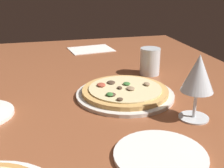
{
  "coord_description": "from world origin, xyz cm",
  "views": [
    {
      "loc": [
        -80.42,
        16.6,
        37.24
      ],
      "look_at": [
        -2.88,
        -3.17,
        7.0
      ],
      "focal_mm": 46.78,
      "sensor_mm": 36.0,
      "label": 1
    }
  ],
  "objects_px": {
    "wine_glass_near": "(198,75)",
    "paper_menu": "(91,49)",
    "pizza_main": "(125,92)",
    "side_plate": "(160,156)",
    "water_glass": "(150,63)"
  },
  "relations": [
    {
      "from": "water_glass",
      "to": "paper_menu",
      "type": "relative_size",
      "value": 0.48
    },
    {
      "from": "wine_glass_near",
      "to": "water_glass",
      "type": "distance_m",
      "value": 0.35
    },
    {
      "from": "pizza_main",
      "to": "water_glass",
      "type": "distance_m",
      "value": 0.22
    },
    {
      "from": "side_plate",
      "to": "paper_menu",
      "type": "bearing_deg",
      "value": -1.68
    },
    {
      "from": "pizza_main",
      "to": "wine_glass_near",
      "type": "bearing_deg",
      "value": -144.71
    },
    {
      "from": "wine_glass_near",
      "to": "pizza_main",
      "type": "bearing_deg",
      "value": 35.29
    },
    {
      "from": "wine_glass_near",
      "to": "paper_menu",
      "type": "relative_size",
      "value": 0.83
    },
    {
      "from": "paper_menu",
      "to": "water_glass",
      "type": "bearing_deg",
      "value": -168.68
    },
    {
      "from": "pizza_main",
      "to": "water_glass",
      "type": "xyz_separation_m",
      "value": [
        0.17,
        -0.14,
        0.03
      ]
    },
    {
      "from": "side_plate",
      "to": "paper_menu",
      "type": "height_order",
      "value": "side_plate"
    },
    {
      "from": "wine_glass_near",
      "to": "side_plate",
      "type": "height_order",
      "value": "wine_glass_near"
    },
    {
      "from": "water_glass",
      "to": "paper_menu",
      "type": "xyz_separation_m",
      "value": [
        0.4,
        0.14,
        -0.04
      ]
    },
    {
      "from": "pizza_main",
      "to": "wine_glass_near",
      "type": "height_order",
      "value": "wine_glass_near"
    },
    {
      "from": "water_glass",
      "to": "side_plate",
      "type": "bearing_deg",
      "value": 161.22
    },
    {
      "from": "pizza_main",
      "to": "side_plate",
      "type": "bearing_deg",
      "value": 176.13
    }
  ]
}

